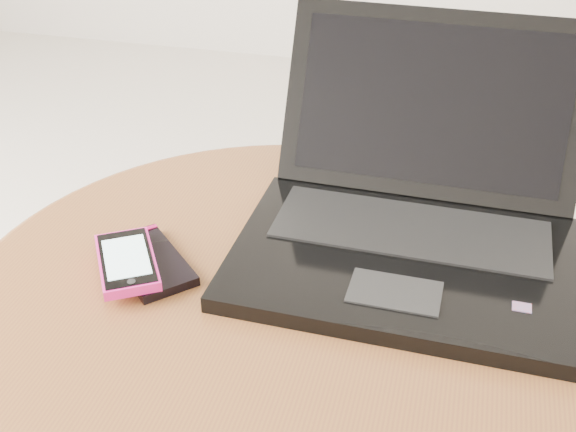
# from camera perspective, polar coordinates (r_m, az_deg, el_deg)

# --- Properties ---
(table) EXTENTS (0.68, 0.68, 0.54)m
(table) POSITION_cam_1_polar(r_m,az_deg,el_deg) (0.81, -0.41, -12.39)
(table) COLOR #512C18
(table) RESTS_ON ground
(laptop) EXTENTS (0.36, 0.35, 0.22)m
(laptop) POSITION_cam_1_polar(r_m,az_deg,el_deg) (0.79, 9.80, 0.23)
(laptop) COLOR black
(laptop) RESTS_ON table
(phone_black) EXTENTS (0.13, 0.13, 0.01)m
(phone_black) POSITION_cam_1_polar(r_m,az_deg,el_deg) (0.78, -10.89, -3.56)
(phone_black) COLOR black
(phone_black) RESTS_ON table
(phone_pink) EXTENTS (0.10, 0.12, 0.01)m
(phone_pink) POSITION_cam_1_polar(r_m,az_deg,el_deg) (0.77, -12.62, -3.53)
(phone_pink) COLOR #E01F88
(phone_pink) RESTS_ON phone_black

